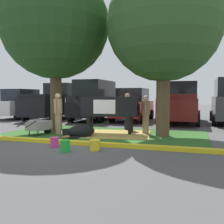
{
  "coord_description": "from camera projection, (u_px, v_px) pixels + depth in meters",
  "views": [
    {
      "loc": [
        3.99,
        -7.59,
        1.59
      ],
      "look_at": [
        0.74,
        2.55,
        0.9
      ],
      "focal_mm": 41.4,
      "sensor_mm": 36.0,
      "label": 1
    }
  ],
  "objects": [
    {
      "name": "curb_yellow",
      "position": [
        79.0,
        143.0,
        8.3
      ],
      "size": [
        9.35,
        0.24,
        0.12
      ],
      "primitive_type": "cube",
      "color": "yellow",
      "rests_on": "ground"
    },
    {
      "name": "pickup_truck_maroon",
      "position": [
        180.0,
        103.0,
        15.07
      ],
      "size": [
        2.29,
        5.43,
        2.42
      ],
      "color": "maroon",
      "rests_on": "ground"
    },
    {
      "name": "hatchback_white",
      "position": [
        21.0,
        104.0,
        18.09
      ],
      "size": [
        2.08,
        4.43,
        2.02
      ],
      "color": "silver",
      "rests_on": "ground"
    },
    {
      "name": "cow_holstein",
      "position": [
        107.0,
        107.0,
        10.61
      ],
      "size": [
        3.13,
        0.92,
        1.57
      ],
      "color": "black",
      "rests_on": "ground"
    },
    {
      "name": "shade_tree_left",
      "position": [
        55.0,
        25.0,
        11.29
      ],
      "size": [
        4.76,
        4.76,
        7.07
      ],
      "color": "#4C3823",
      "rests_on": "ground"
    },
    {
      "name": "hay_bedding",
      "position": [
        110.0,
        134.0,
        10.44
      ],
      "size": [
        3.51,
        2.83,
        0.04
      ],
      "primitive_type": "cube",
      "rotation": [
        0.0,
        0.0,
        0.14
      ],
      "color": "tan",
      "rests_on": "ground"
    },
    {
      "name": "person_visitor_near",
      "position": [
        127.0,
        110.0,
        11.74
      ],
      "size": [
        0.46,
        0.34,
        1.68
      ],
      "color": "black",
      "rests_on": "ground"
    },
    {
      "name": "grass_island",
      "position": [
        103.0,
        134.0,
        10.47
      ],
      "size": [
        8.15,
        4.26,
        0.02
      ],
      "primitive_type": "cube",
      "color": "#2D5B23",
      "rests_on": "ground"
    },
    {
      "name": "bucket_green",
      "position": [
        65.0,
        146.0,
        7.26
      ],
      "size": [
        0.3,
        0.3,
        0.33
      ],
      "color": "green",
      "rests_on": "ground"
    },
    {
      "name": "ground_plane",
      "position": [
        67.0,
        143.0,
        8.53
      ],
      "size": [
        80.0,
        80.0,
        0.0
      ],
      "primitive_type": "plane",
      "color": "#4C4C4F"
    },
    {
      "name": "suv_black",
      "position": [
        95.0,
        100.0,
        16.44
      ],
      "size": [
        2.18,
        4.63,
        2.52
      ],
      "color": "black",
      "rests_on": "ground"
    },
    {
      "name": "person_handler",
      "position": [
        58.0,
        112.0,
        10.53
      ],
      "size": [
        0.34,
        0.53,
        1.68
      ],
      "color": "#9E7F5B",
      "rests_on": "ground"
    },
    {
      "name": "sedan_silver",
      "position": [
        133.0,
        105.0,
        16.05
      ],
      "size": [
        2.08,
        4.43,
        2.02
      ],
      "color": "red",
      "rests_on": "ground"
    },
    {
      "name": "pickup_truck_black",
      "position": [
        56.0,
        102.0,
        17.25
      ],
      "size": [
        2.29,
        5.43,
        2.42
      ],
      "color": "black",
      "rests_on": "ground"
    },
    {
      "name": "bucket_yellow",
      "position": [
        95.0,
        145.0,
        7.43
      ],
      "size": [
        0.31,
        0.31,
        0.31
      ],
      "color": "yellow",
      "rests_on": "ground"
    },
    {
      "name": "calf_lying",
      "position": [
        80.0,
        132.0,
        9.62
      ],
      "size": [
        1.13,
        1.17,
        0.48
      ],
      "color": "black",
      "rests_on": "ground"
    },
    {
      "name": "person_visitor_far",
      "position": [
        146.0,
        114.0,
        10.48
      ],
      "size": [
        0.34,
        0.52,
        1.58
      ],
      "color": "#9E7F5B",
      "rests_on": "ground"
    },
    {
      "name": "bucket_pink",
      "position": [
        55.0,
        142.0,
        7.89
      ],
      "size": [
        0.27,
        0.27,
        0.31
      ],
      "color": "#EA3893",
      "rests_on": "ground"
    },
    {
      "name": "wheelbarrow",
      "position": [
        39.0,
        126.0,
        10.26
      ],
      "size": [
        0.76,
        1.62,
        0.63
      ],
      "color": "gray",
      "rests_on": "ground"
    },
    {
      "name": "shade_tree_right",
      "position": [
        164.0,
        24.0,
        9.73
      ],
      "size": [
        4.35,
        4.35,
        6.46
      ],
      "color": "brown",
      "rests_on": "ground"
    }
  ]
}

